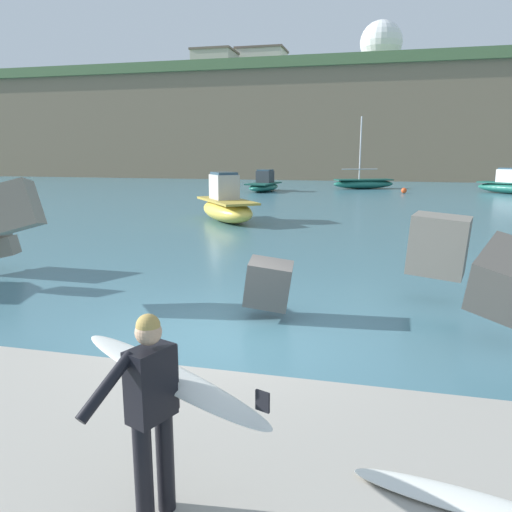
{
  "coord_description": "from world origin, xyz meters",
  "views": [
    {
      "loc": [
        2.5,
        -7.98,
        3.23
      ],
      "look_at": [
        0.41,
        0.5,
        1.4
      ],
      "focal_mm": 34.9,
      "sensor_mm": 36.0,
      "label": 1
    }
  ],
  "objects": [
    {
      "name": "ground_plane",
      "position": [
        0.0,
        0.0,
        0.0
      ],
      "size": [
        400.0,
        400.0,
        0.0
      ],
      "primitive_type": "plane",
      "color": "#42707F"
    },
    {
      "name": "walkway_path",
      "position": [
        0.0,
        -4.0,
        0.12
      ],
      "size": [
        48.0,
        4.4,
        0.24
      ],
      "primitive_type": "cube",
      "color": "#9E998E",
      "rests_on": "ground"
    },
    {
      "name": "breakwater_jetty",
      "position": [
        2.93,
        2.1,
        1.18
      ],
      "size": [
        29.95,
        4.75,
        2.73
      ],
      "color": "#3D3A38",
      "rests_on": "ground"
    },
    {
      "name": "surfer_with_board",
      "position": [
        0.83,
        -4.54,
        1.28
      ],
      "size": [
        2.08,
        1.48,
        1.78
      ],
      "color": "black",
      "rests_on": "walkway_path"
    },
    {
      "name": "spare_surfboard",
      "position": [
        3.39,
        -3.91,
        0.28
      ],
      "size": [
        2.03,
        0.77,
        0.19
      ],
      "color": "white",
      "rests_on": "walkway_path"
    },
    {
      "name": "boat_near_left",
      "position": [
        -4.47,
        14.47,
        0.74
      ],
      "size": [
        4.25,
        4.85,
        2.31
      ],
      "color": "#EAC64C",
      "rests_on": "ground"
    },
    {
      "name": "boat_mid_left",
      "position": [
        -6.86,
        32.8,
        0.55
      ],
      "size": [
        2.55,
        4.68,
        1.8
      ],
      "color": "#1E6656",
      "rests_on": "ground"
    },
    {
      "name": "boat_mid_centre",
      "position": [
        1.12,
        37.92,
        0.49
      ],
      "size": [
        5.73,
        3.65,
        6.28
      ],
      "color": "#1E6656",
      "rests_on": "ground"
    },
    {
      "name": "mooring_buoy_inner",
      "position": [
        4.44,
        33.51,
        0.22
      ],
      "size": [
        0.44,
        0.44,
        0.44
      ],
      "color": "#E54C1E",
      "rests_on": "ground"
    },
    {
      "name": "headland_bluff",
      "position": [
        -13.56,
        70.67,
        6.91
      ],
      "size": [
        92.4,
        41.79,
        13.78
      ],
      "color": "#847056",
      "rests_on": "ground"
    },
    {
      "name": "radar_dome",
      "position": [
        1.72,
        76.15,
        18.79
      ],
      "size": [
        6.45,
        6.45,
        9.28
      ],
      "color": "silver",
      "rests_on": "headland_bluff"
    },
    {
      "name": "station_building_west",
      "position": [
        -22.26,
        66.95,
        15.94
      ],
      "size": [
        6.13,
        5.83,
        4.29
      ],
      "color": "#B2ADA3",
      "rests_on": "headland_bluff"
    },
    {
      "name": "station_building_central",
      "position": [
        -16.59,
        73.55,
        16.5
      ],
      "size": [
        7.6,
        6.15,
        5.41
      ],
      "color": "beige",
      "rests_on": "headland_bluff"
    }
  ]
}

